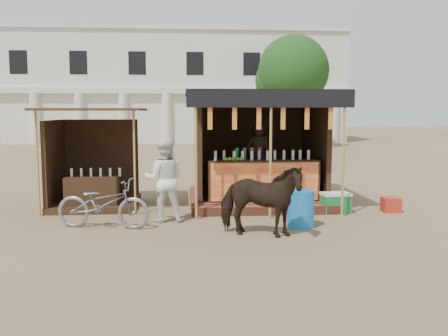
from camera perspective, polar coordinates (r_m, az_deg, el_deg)
ground at (r=9.32m, az=0.81°, el=-7.86°), size 120.00×120.00×0.00m
main_stall at (r=12.55m, az=3.91°, el=0.64°), size 3.60×3.61×2.78m
secondary_stall at (r=12.52m, az=-15.24°, el=-0.41°), size 2.40×2.40×2.38m
cow at (r=9.21m, az=4.16°, el=-3.73°), size 1.76×1.25×1.36m
motorbike at (r=10.18m, az=-13.64°, el=-3.97°), size 1.97×1.03×0.99m
bystander at (r=10.51m, az=-6.84°, el=-1.32°), size 0.88×0.70×1.78m
blue_barrel at (r=10.09m, az=8.76°, el=-4.65°), size 0.70×0.70×0.75m
red_crate at (r=12.17m, az=18.53°, el=-3.99°), size 0.41×0.42×0.33m
cooler at (r=11.72m, az=12.61°, el=-3.87°), size 0.68×0.50×0.46m
background_building at (r=38.98m, az=-6.42°, el=8.97°), size 26.00×7.45×8.18m
tree at (r=31.92m, az=7.54°, el=10.67°), size 4.50×4.40×7.00m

